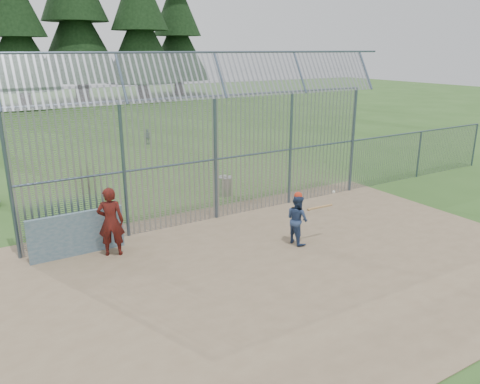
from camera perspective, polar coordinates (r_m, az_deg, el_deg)
ground at (r=12.85m, az=4.70°, el=-7.80°), size 120.00×120.00×0.00m
dirt_infield at (r=12.48m, az=6.06°, el=-8.57°), size 14.00×10.00×0.02m
dugout_wall at (r=13.37m, az=-19.26°, el=-4.85°), size 2.50×0.12×1.20m
batter at (r=13.43m, az=7.00°, el=-3.33°), size 0.57×0.72×1.44m
onlooker at (r=12.97m, az=-15.48°, el=-3.50°), size 0.81×0.68×1.91m
bg_kid_seated at (r=27.99m, az=-11.18°, el=6.61°), size 0.54×0.53×0.91m
batting_gear at (r=13.34m, az=7.92°, el=-0.81°), size 1.58×0.34×0.57m
trash_can at (r=17.81m, az=-1.80°, el=0.73°), size 0.56×0.56×0.82m
backstop_fence at (r=15.80m, az=2.91°, el=6.00°), size 20.09×0.81×5.30m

